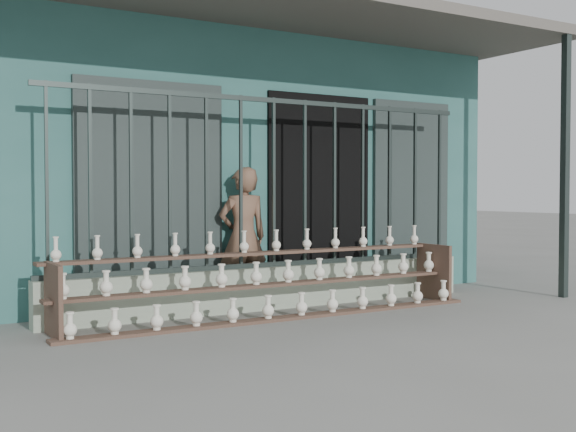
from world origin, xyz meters
TOP-DOWN VIEW (x-y plane):
  - ground at (0.00, 0.00)m, footprint 60.00×60.00m
  - workshop_building at (0.00, 4.23)m, footprint 7.40×6.60m
  - parapet_wall at (0.00, 1.30)m, footprint 5.00×0.20m
  - security_fence at (-0.00, 1.30)m, footprint 5.00×0.04m
  - shelf_rack at (-0.24, 0.89)m, footprint 4.50×0.68m
  - elderly_woman at (-0.21, 1.60)m, footprint 0.58×0.40m

SIDE VIEW (x-z plane):
  - ground at x=0.00m, z-range 0.00..0.00m
  - parapet_wall at x=0.00m, z-range 0.00..0.45m
  - shelf_rack at x=-0.24m, z-range -0.07..0.79m
  - elderly_woman at x=-0.21m, z-range 0.00..1.52m
  - security_fence at x=0.00m, z-range 0.45..2.25m
  - workshop_building at x=0.00m, z-range 0.02..3.23m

